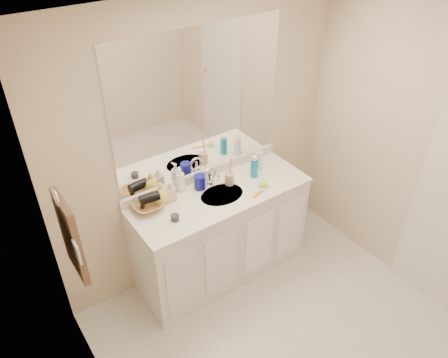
% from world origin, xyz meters
% --- Properties ---
extents(floor, '(2.60, 2.60, 0.00)m').
position_xyz_m(floor, '(0.00, 0.00, 0.00)').
color(floor, silver).
rests_on(floor, ground).
extents(ceiling, '(2.60, 2.60, 0.02)m').
position_xyz_m(ceiling, '(0.00, 0.00, 2.40)').
color(ceiling, white).
rests_on(ceiling, wall_back).
extents(wall_back, '(2.60, 0.02, 2.40)m').
position_xyz_m(wall_back, '(0.00, 1.30, 1.20)').
color(wall_back, beige).
rests_on(wall_back, floor).
extents(wall_left, '(0.02, 2.60, 2.40)m').
position_xyz_m(wall_left, '(-1.30, 0.00, 1.20)').
color(wall_left, beige).
rests_on(wall_left, floor).
extents(wall_right, '(0.02, 2.60, 2.40)m').
position_xyz_m(wall_right, '(1.30, 0.00, 1.20)').
color(wall_right, beige).
rests_on(wall_right, floor).
extents(vanity_cabinet, '(1.50, 0.55, 0.85)m').
position_xyz_m(vanity_cabinet, '(0.00, 1.02, 0.42)').
color(vanity_cabinet, silver).
rests_on(vanity_cabinet, floor).
extents(countertop, '(1.52, 0.57, 0.03)m').
position_xyz_m(countertop, '(0.00, 1.02, 0.86)').
color(countertop, white).
rests_on(countertop, vanity_cabinet).
extents(backsplash, '(1.52, 0.03, 0.08)m').
position_xyz_m(backsplash, '(0.00, 1.29, 0.92)').
color(backsplash, silver).
rests_on(backsplash, countertop).
extents(sink_basin, '(0.37, 0.37, 0.02)m').
position_xyz_m(sink_basin, '(0.00, 1.00, 0.87)').
color(sink_basin, '#B5AB9E').
rests_on(sink_basin, countertop).
extents(faucet, '(0.02, 0.02, 0.11)m').
position_xyz_m(faucet, '(0.00, 1.18, 0.94)').
color(faucet, silver).
rests_on(faucet, countertop).
extents(mirror, '(1.48, 0.01, 1.20)m').
position_xyz_m(mirror, '(0.00, 1.29, 1.56)').
color(mirror, white).
rests_on(mirror, wall_back).
extents(blue_mug, '(0.11, 0.11, 0.13)m').
position_xyz_m(blue_mug, '(-0.10, 1.18, 0.94)').
color(blue_mug, navy).
rests_on(blue_mug, countertop).
extents(tan_cup, '(0.09, 0.09, 0.10)m').
position_xyz_m(tan_cup, '(0.14, 1.09, 0.93)').
color(tan_cup, tan).
rests_on(tan_cup, countertop).
extents(toothbrush, '(0.01, 0.04, 0.22)m').
position_xyz_m(toothbrush, '(0.15, 1.09, 1.03)').
color(toothbrush, '#FF4398').
rests_on(toothbrush, tan_cup).
extents(mouthwash_bottle, '(0.08, 0.08, 0.15)m').
position_xyz_m(mouthwash_bottle, '(0.37, 1.06, 0.96)').
color(mouthwash_bottle, '#0D7BA6').
rests_on(mouthwash_bottle, countertop).
extents(clear_pump_bottle, '(0.07, 0.07, 0.17)m').
position_xyz_m(clear_pump_bottle, '(0.48, 1.14, 0.96)').
color(clear_pump_bottle, silver).
rests_on(clear_pump_bottle, countertop).
extents(soap_dish, '(0.11, 0.09, 0.01)m').
position_xyz_m(soap_dish, '(0.34, 0.89, 0.89)').
color(soap_dish, silver).
rests_on(soap_dish, countertop).
extents(green_soap, '(0.08, 0.07, 0.02)m').
position_xyz_m(green_soap, '(0.34, 0.89, 0.90)').
color(green_soap, '#9ED734').
rests_on(green_soap, soap_dish).
extents(orange_comb, '(0.14, 0.07, 0.01)m').
position_xyz_m(orange_comb, '(0.25, 0.84, 0.88)').
color(orange_comb, orange).
rests_on(orange_comb, countertop).
extents(dark_jar, '(0.07, 0.07, 0.05)m').
position_xyz_m(dark_jar, '(-0.47, 0.95, 0.90)').
color(dark_jar, '#2C2B31').
rests_on(dark_jar, countertop).
extents(soap_bottle_white, '(0.10, 0.10, 0.21)m').
position_xyz_m(soap_bottle_white, '(-0.24, 1.25, 0.99)').
color(soap_bottle_white, white).
rests_on(soap_bottle_white, countertop).
extents(soap_bottle_cream, '(0.09, 0.10, 0.17)m').
position_xyz_m(soap_bottle_cream, '(-0.37, 1.18, 0.97)').
color(soap_bottle_cream, beige).
rests_on(soap_bottle_cream, countertop).
extents(soap_bottle_yellow, '(0.17, 0.17, 0.17)m').
position_xyz_m(soap_bottle_yellow, '(-0.44, 1.20, 0.97)').
color(soap_bottle_yellow, '#EFE45D').
rests_on(soap_bottle_yellow, countertop).
extents(wicker_basket, '(0.25, 0.25, 0.06)m').
position_xyz_m(wicker_basket, '(-0.57, 1.19, 0.91)').
color(wicker_basket, '#AF7E46').
rests_on(wicker_basket, countertop).
extents(hair_dryer, '(0.16, 0.10, 0.08)m').
position_xyz_m(hair_dryer, '(-0.55, 1.19, 0.97)').
color(hair_dryer, black).
rests_on(hair_dryer, wicker_basket).
extents(towel_ring, '(0.01, 0.11, 0.11)m').
position_xyz_m(towel_ring, '(-1.27, 0.77, 1.55)').
color(towel_ring, silver).
rests_on(towel_ring, wall_left).
extents(hand_towel, '(0.04, 0.32, 0.55)m').
position_xyz_m(hand_towel, '(-1.25, 0.77, 1.25)').
color(hand_towel, '#412F23').
rests_on(hand_towel, towel_ring).
extents(switch_plate, '(0.01, 0.08, 0.13)m').
position_xyz_m(switch_plate, '(-1.27, 0.57, 1.30)').
color(switch_plate, silver).
rests_on(switch_plate, wall_left).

